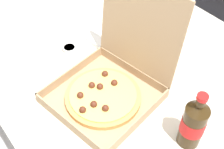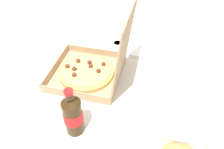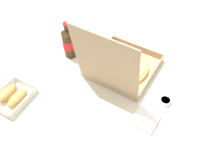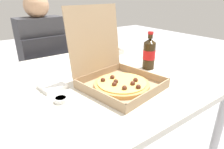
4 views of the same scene
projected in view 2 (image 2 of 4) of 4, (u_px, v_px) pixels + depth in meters
The scene contains 7 objects.
ground_plane at pixel (123, 147), 1.60m from camera, with size 10.00×10.00×0.00m, color #B2B2B7.
dining_table at pixel (128, 83), 1.16m from camera, with size 1.42×1.05×0.71m.
pizza_box_open at pixel (93, 68), 1.07m from camera, with size 0.39×0.43×0.38m.
cola_bottle at pixel (73, 115), 0.82m from camera, with size 0.07×0.07×0.22m.
paper_menu at pixel (204, 82), 1.07m from camera, with size 0.21×0.15×0.00m, color white.
napkin_pile at pixel (141, 52), 1.24m from camera, with size 0.11×0.11×0.02m, color white.
dipping_sauce_cup at pixel (118, 44), 1.29m from camera, with size 0.06×0.06×0.02m.
Camera 2 is at (0.78, 0.25, 1.47)m, focal length 35.63 mm.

